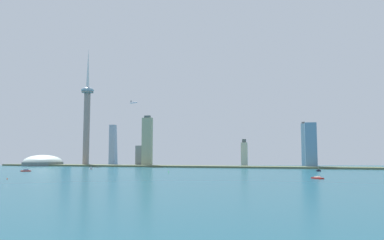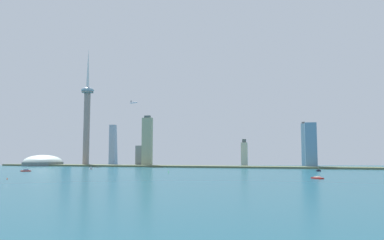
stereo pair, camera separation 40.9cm
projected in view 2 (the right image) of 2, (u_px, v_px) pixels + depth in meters
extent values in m
plane|color=#17495A|center=(6.00, 185.00, 376.39)|extent=(6000.00, 6000.00, 0.00)
cube|color=#576244|center=(171.00, 166.00, 878.40)|extent=(921.63, 52.05, 3.99)
cylinder|color=gray|center=(87.00, 128.00, 980.41)|extent=(16.36, 16.36, 201.34)
ellipsoid|color=#8299AC|center=(88.00, 90.00, 989.52)|extent=(33.60, 33.60, 15.74)
torus|color=gray|center=(87.00, 92.00, 989.02)|extent=(31.71, 31.71, 3.15)
cone|color=silver|center=(88.00, 68.00, 995.01)|extent=(8.18, 8.18, 105.57)
cylinder|color=slate|center=(43.00, 164.00, 978.74)|extent=(103.43, 103.43, 9.97)
ellipsoid|color=silver|center=(43.00, 162.00, 979.20)|extent=(98.26, 98.26, 36.45)
cube|color=#92A3BB|center=(114.00, 145.00, 998.00)|extent=(16.32, 24.06, 109.27)
cylinder|color=#4C4C51|center=(114.00, 122.00, 1003.79)|extent=(1.60, 1.60, 18.61)
cube|color=slate|center=(66.00, 145.00, 1067.58)|extent=(23.60, 15.15, 115.24)
cube|color=#605263|center=(67.00, 123.00, 1073.33)|extent=(14.16, 9.09, 11.94)
cube|color=#BCBB9F|center=(244.00, 154.00, 928.51)|extent=(14.76, 17.21, 59.64)
cube|color=#4F5856|center=(244.00, 141.00, 931.59)|extent=(8.86, 10.33, 8.57)
cube|color=slate|center=(142.00, 156.00, 941.28)|extent=(26.34, 23.65, 52.27)
cube|color=#939E7F|center=(147.00, 142.00, 914.77)|extent=(24.66, 12.49, 120.74)
cube|color=#4F5D5C|center=(147.00, 117.00, 920.49)|extent=(14.80, 7.50, 5.65)
cube|color=#5986A9|center=(311.00, 145.00, 813.90)|extent=(24.80, 21.66, 100.16)
cube|color=#8AAEC5|center=(304.00, 145.00, 899.28)|extent=(12.21, 18.19, 104.85)
cube|color=#615B5A|center=(303.00, 123.00, 904.23)|extent=(7.33, 10.91, 4.40)
cube|color=#BABAB4|center=(53.00, 156.00, 1019.19)|extent=(24.25, 22.69, 48.60)
cube|color=#AF2729|center=(27.00, 170.00, 689.15)|extent=(11.66, 10.44, 2.02)
cube|color=#293D4E|center=(27.00, 169.00, 689.33)|extent=(5.69, 5.27, 1.88)
cylinder|color=silver|center=(27.00, 167.00, 689.69)|extent=(0.24, 0.24, 6.13)
cube|color=red|center=(26.00, 171.00, 663.07)|extent=(17.33, 11.17, 1.78)
cube|color=#9095B3|center=(26.00, 170.00, 663.27)|extent=(8.11, 5.99, 2.67)
cube|color=red|center=(317.00, 178.00, 471.29)|extent=(15.62, 18.21, 1.60)
cube|color=silver|center=(317.00, 177.00, 471.43)|extent=(8.34, 9.04, 1.53)
cube|color=white|center=(91.00, 169.00, 745.95)|extent=(8.30, 7.78, 1.22)
cube|color=#969CAE|center=(91.00, 168.00, 746.14)|extent=(4.20, 4.05, 2.93)
cylinder|color=silver|center=(91.00, 166.00, 746.53)|extent=(0.24, 0.24, 5.83)
cube|color=black|center=(319.00, 171.00, 665.29)|extent=(8.20, 3.46, 2.36)
cube|color=#2B353D|center=(319.00, 170.00, 665.48)|extent=(3.71, 2.03, 1.85)
cylinder|color=silver|center=(318.00, 168.00, 665.76)|extent=(0.24, 0.24, 4.40)
cone|color=green|center=(50.00, 168.00, 805.54)|extent=(1.58, 1.58, 1.81)
cone|color=#E54C19|center=(7.00, 179.00, 462.50)|extent=(1.98, 1.98, 1.73)
cone|color=green|center=(168.00, 172.00, 633.29)|extent=(1.63, 1.63, 2.30)
cylinder|color=silver|center=(134.00, 103.00, 848.43)|extent=(21.26, 12.20, 2.40)
sphere|color=silver|center=(137.00, 102.00, 840.93)|extent=(2.40, 2.40, 2.40)
cube|color=silver|center=(134.00, 102.00, 848.52)|extent=(11.86, 20.07, 0.50)
cube|color=silver|center=(131.00, 103.00, 854.76)|extent=(5.01, 7.46, 0.40)
cube|color=#2D333D|center=(131.00, 101.00, 855.06)|extent=(1.95, 1.31, 5.00)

